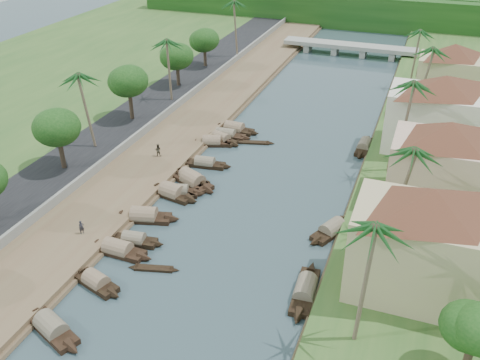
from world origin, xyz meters
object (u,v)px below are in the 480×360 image
(sampan_0, at_px, (52,328))
(building_near, at_px, (425,241))
(sampan_1, at_px, (96,282))
(person_near, at_px, (81,227))
(bridge, at_px, (350,47))

(sampan_0, bearing_deg, building_near, 50.32)
(building_near, bearing_deg, sampan_1, -163.43)
(sampan_1, bearing_deg, sampan_0, -73.52)
(sampan_0, relative_size, sampan_1, 1.21)
(building_near, xyz_separation_m, person_near, (-33.04, -2.53, -4.82))
(sampan_1, distance_m, person_near, 7.92)
(bridge, distance_m, sampan_1, 82.70)
(person_near, bearing_deg, bridge, 22.58)
(building_near, height_order, sampan_1, building_near)
(sampan_0, xyz_separation_m, person_near, (-5.15, 11.93, 1.15))
(building_near, relative_size, person_near, 9.72)
(sampan_0, bearing_deg, sampan_1, 110.93)
(person_near, bearing_deg, sampan_0, -123.65)
(sampan_0, height_order, person_near, person_near)
(bridge, bearing_deg, person_near, -100.40)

